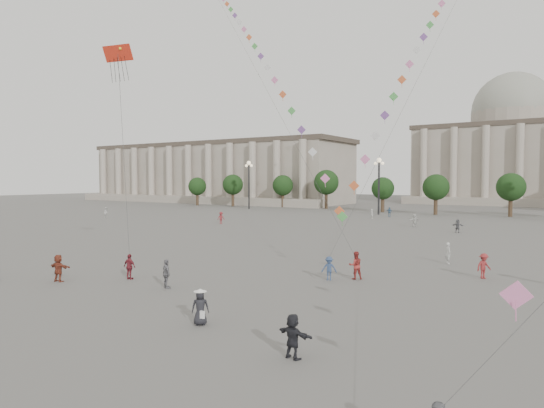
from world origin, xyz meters
The scene contains 23 objects.
ground centered at (0.00, 0.00, 0.00)m, with size 360.00×360.00×0.00m, color #514F4C.
hall_west centered at (-75.00, 93.89, 8.43)m, with size 84.00×26.22×17.20m.
hall_central centered at (0.00, 129.22, 14.23)m, with size 48.30×34.30×35.50m.
tree_row centered at (0.00, 78.00, 5.39)m, with size 137.12×5.12×8.00m.
lamp_post_far_west centered at (-45.00, 70.00, 7.35)m, with size 2.00×0.90×10.65m.
lamp_post_mid_west centered at (-15.00, 70.00, 7.35)m, with size 2.00×0.90×10.65m.
person_crowd_0 centered at (-11.44, 65.84, 0.87)m, with size 1.02×0.42×1.74m, color #395D81.
person_crowd_1 centered at (-51.80, 37.31, 0.89)m, with size 0.86×0.67×1.78m, color silver.
person_crowd_2 centered at (-27.94, 39.31, 0.90)m, with size 1.16×0.67×1.80m, color maroon.
person_crowd_3 centered at (8.74, -1.46, 0.85)m, with size 1.58×0.50×1.70m, color black.
person_crowd_4 centered at (-2.41, 50.65, 0.91)m, with size 1.69×0.54×1.83m, color silver.
person_crowd_8 centered at (12.09, 18.12, 0.86)m, with size 1.11×0.64×1.71m, color maroon.
person_crowd_10 centered at (-12.58, 60.58, 0.80)m, with size 0.58×0.38×1.60m, color silver.
person_crowd_12 centered at (4.32, 46.30, 0.84)m, with size 1.56×0.50×1.68m, color slate.
person_crowd_13 centered at (8.70, 22.73, 0.85)m, with size 0.62×0.41×1.69m, color #B8B9B4.
tourist_0 centered at (-7.73, 4.87, 0.85)m, with size 1.00×0.42×1.71m, color maroon.
tourist_2 centered at (-11.08, 1.84, 0.90)m, with size 1.66×0.53×1.79m, color brown.
tourist_3 centered at (-3.71, 4.30, 0.90)m, with size 1.06×0.44×1.80m, color slate.
kite_flyer_0 centered at (4.92, 13.20, 0.94)m, with size 0.91×0.71×1.88m, color maroon.
kite_flyer_1 centered at (3.58, 11.94, 0.79)m, with size 1.02×0.59×1.58m, color navy.
hat_person centered at (3.03, -0.19, 0.87)m, with size 0.96×0.91×1.69m.
dragon_kite centered at (-9.39, 5.59, 14.56)m, with size 2.26×1.00×14.30m.
kite_train_west centered at (-19.06, 33.23, 24.81)m, with size 44.90×37.13×73.30m.
Camera 1 is at (17.84, -16.81, 6.75)m, focal length 32.00 mm.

